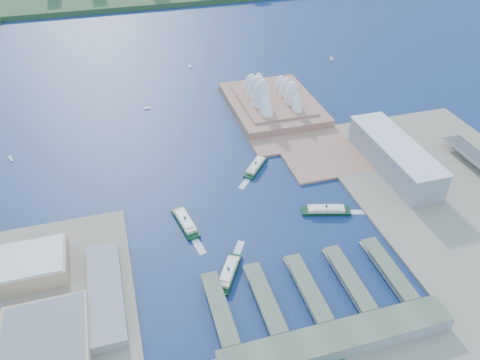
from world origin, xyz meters
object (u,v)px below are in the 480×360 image
object	(u,v)px
opera_house	(273,89)
ferry_c	(229,271)
ferry_a	(185,221)
ferry_d	(326,209)
toaster_building	(394,156)
ferry_b	(256,165)

from	to	relation	value
opera_house	ferry_c	xyz separation A→B (m)	(-155.51, -314.01, -27.03)
ferry_a	ferry_d	distance (m)	157.63
toaster_building	ferry_b	bearing A→B (deg)	163.00
ferry_a	ferry_d	world-z (taller)	ferry_a
toaster_building	ferry_a	bearing A→B (deg)	-173.73
ferry_d	ferry_b	bearing A→B (deg)	40.92
opera_house	ferry_b	bearing A→B (deg)	-116.79
toaster_building	ferry_a	distance (m)	273.69
ferry_a	ferry_b	distance (m)	133.20
opera_house	ferry_c	size ratio (longest dim) A/B	3.43
ferry_c	ferry_d	size ratio (longest dim) A/B	0.97
opera_house	ferry_b	size ratio (longest dim) A/B	3.51
ferry_c	ferry_d	world-z (taller)	ferry_d
opera_house	toaster_building	xyz separation A→B (m)	(90.00, -200.00, -11.50)
toaster_building	ferry_a	world-z (taller)	toaster_building
ferry_c	opera_house	bearing A→B (deg)	-85.18
opera_house	ferry_a	distance (m)	294.18
ferry_b	ferry_d	xyz separation A→B (m)	(49.55, -104.85, 0.30)
ferry_c	ferry_d	distance (m)	142.72
ferry_a	ferry_b	xyz separation A→B (m)	(106.18, 80.43, -0.34)
ferry_a	ferry_c	xyz separation A→B (m)	(26.11, -84.15, -0.21)
opera_house	ferry_a	bearing A→B (deg)	-128.32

